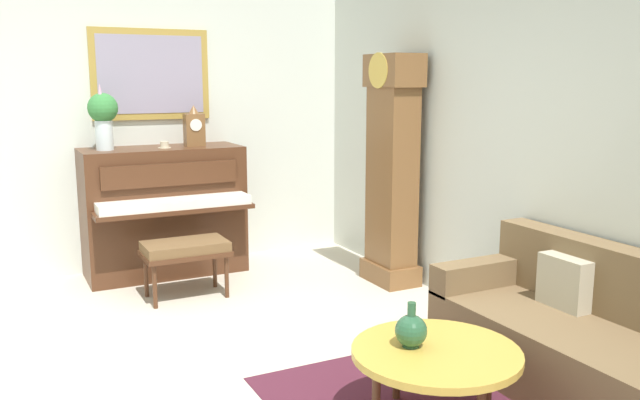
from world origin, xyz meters
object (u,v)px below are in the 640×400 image
at_px(couch, 590,342).
at_px(teacup, 165,146).
at_px(coffee_table, 436,355).
at_px(green_jug, 411,331).
at_px(flower_vase, 103,114).
at_px(piano_bench, 185,250).
at_px(mantel_clock, 194,128).
at_px(grandfather_clock, 392,176).
at_px(piano, 164,211).

bearing_deg(couch, teacup, -155.39).
xyz_separation_m(coffee_table, green_jug, (-0.09, -0.10, 0.12)).
relative_size(flower_vase, teacup, 5.00).
height_order(piano_bench, mantel_clock, mantel_clock).
relative_size(couch, coffee_table, 2.16).
xyz_separation_m(piano_bench, flower_vase, (-0.77, -0.48, 1.10)).
bearing_deg(grandfather_clock, piano, -124.27).
bearing_deg(coffee_table, grandfather_clock, 152.54).
bearing_deg(green_jug, mantel_clock, -177.31).
bearing_deg(piano, piano_bench, -1.70).
relative_size(flower_vase, green_jug, 2.42).
height_order(couch, mantel_clock, mantel_clock).
distance_m(grandfather_clock, green_jug, 2.55).
bearing_deg(teacup, mantel_clock, 101.89).
bearing_deg(green_jug, piano, -172.05).
distance_m(piano_bench, flower_vase, 1.43).
bearing_deg(flower_vase, mantel_clock, 89.97).
xyz_separation_m(couch, flower_vase, (-3.53, -2.10, 1.19)).
bearing_deg(flower_vase, couch, 30.74).
bearing_deg(green_jug, coffee_table, 46.80).
distance_m(piano, couch, 3.88).
height_order(teacup, green_jug, teacup).
distance_m(mantel_clock, teacup, 0.34).
bearing_deg(teacup, coffee_table, 9.31).
distance_m(couch, mantel_clock, 3.90).
distance_m(piano, grandfather_clock, 2.13).
bearing_deg(piano_bench, green_jug, 10.79).
height_order(mantel_clock, teacup, mantel_clock).
bearing_deg(teacup, grandfather_clock, 57.05).
height_order(piano, flower_vase, flower_vase).
distance_m(coffee_table, mantel_clock, 3.58).
xyz_separation_m(piano, coffee_table, (3.44, 0.56, -0.20)).
relative_size(mantel_clock, teacup, 3.28).
relative_size(couch, teacup, 16.38).
distance_m(flower_vase, green_jug, 3.62).
relative_size(piano_bench, flower_vase, 1.21).
distance_m(couch, coffee_table, 1.04).
bearing_deg(piano, coffee_table, 9.32).
bearing_deg(grandfather_clock, flower_vase, -117.86).
xyz_separation_m(grandfather_clock, green_jug, (2.17, -1.27, -0.44)).
height_order(flower_vase, green_jug, flower_vase).
xyz_separation_m(piano_bench, green_jug, (2.57, 0.49, 0.12)).
bearing_deg(piano, teacup, 9.91).
bearing_deg(couch, piano_bench, -149.52).
xyz_separation_m(grandfather_clock, mantel_clock, (-1.18, -1.43, 0.40)).
distance_m(grandfather_clock, couch, 2.44).
height_order(couch, coffee_table, couch).
xyz_separation_m(piano, grandfather_clock, (1.18, 1.74, 0.36)).
xyz_separation_m(grandfather_clock, teacup, (-1.12, -1.73, 0.25)).
height_order(grandfather_clock, flower_vase, grandfather_clock).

